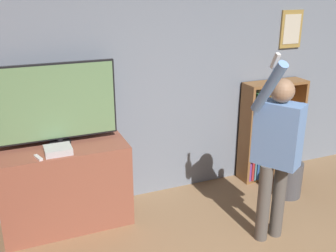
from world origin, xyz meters
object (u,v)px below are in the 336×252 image
at_px(game_console, 58,150).
at_px(bookshelf, 266,131).
at_px(television, 56,104).
at_px(waste_bin, 288,179).
at_px(person, 277,146).

height_order(game_console, bookshelf, bookshelf).
height_order(television, game_console, television).
bearing_deg(waste_bin, game_console, 173.98).
bearing_deg(game_console, television, 76.72).
relative_size(person, waste_bin, 4.44).
height_order(game_console, person, person).
relative_size(game_console, person, 0.13).
distance_m(bookshelf, person, 1.45).
distance_m(person, waste_bin, 1.25).
xyz_separation_m(television, person, (1.87, -1.13, -0.33)).
height_order(game_console, waste_bin, game_console).
bearing_deg(person, game_console, -146.24).
height_order(television, waste_bin, television).
height_order(person, waste_bin, person).
relative_size(television, bookshelf, 0.92).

